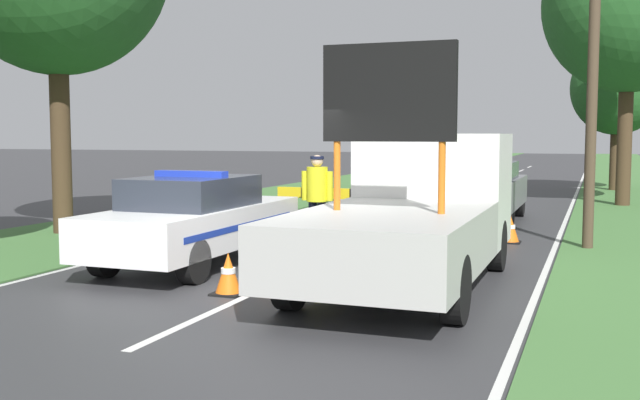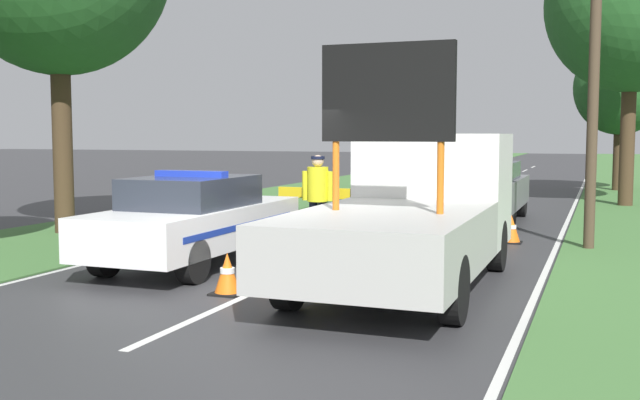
% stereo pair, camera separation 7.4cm
% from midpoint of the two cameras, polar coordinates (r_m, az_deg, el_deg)
% --- Properties ---
extents(ground_plane, '(160.00, 160.00, 0.00)m').
position_cam_midpoint_polar(ground_plane, '(10.62, -4.37, -6.83)').
color(ground_plane, '#333335').
extents(lane_markings, '(7.40, 61.61, 0.01)m').
position_cam_midpoint_polar(lane_markings, '(25.95, 10.91, 0.12)').
color(lane_markings, silver).
rests_on(lane_markings, ground).
extents(grass_verge_left, '(4.51, 120.00, 0.03)m').
position_cam_midpoint_polar(grass_verge_left, '(31.27, 1.27, 1.04)').
color(grass_verge_left, '#427038').
rests_on(grass_verge_left, ground).
extents(police_car, '(1.79, 4.71, 1.59)m').
position_cam_midpoint_polar(police_car, '(12.63, -9.30, -1.47)').
color(police_car, white).
rests_on(police_car, ground).
extents(work_truck, '(2.30, 5.71, 3.33)m').
position_cam_midpoint_polar(work_truck, '(11.00, 7.26, -0.89)').
color(work_truck, white).
rests_on(work_truck, ground).
extents(road_barrier, '(3.12, 0.08, 1.10)m').
position_cam_midpoint_polar(road_barrier, '(14.91, 2.50, 0.16)').
color(road_barrier, black).
rests_on(road_barrier, ground).
extents(police_officer, '(0.64, 0.41, 1.78)m').
position_cam_midpoint_polar(police_officer, '(14.44, -0.02, 0.58)').
color(police_officer, '#191E38').
rests_on(police_officer, ground).
extents(pedestrian_civilian, '(0.55, 0.35, 1.54)m').
position_cam_midpoint_polar(pedestrian_civilian, '(14.28, 5.39, -0.12)').
color(pedestrian_civilian, brown).
rests_on(pedestrian_civilian, ground).
extents(traffic_cone_near_police, '(0.41, 0.41, 0.58)m').
position_cam_midpoint_polar(traffic_cone_near_police, '(10.31, -6.87, -5.60)').
color(traffic_cone_near_police, black).
rests_on(traffic_cone_near_police, ground).
extents(traffic_cone_centre_front, '(0.41, 0.41, 0.57)m').
position_cam_midpoint_polar(traffic_cone_centre_front, '(15.53, 14.50, -2.16)').
color(traffic_cone_centre_front, black).
rests_on(traffic_cone_centre_front, ground).
extents(traffic_cone_near_truck, '(0.34, 0.34, 0.48)m').
position_cam_midpoint_polar(traffic_cone_near_truck, '(11.03, -3.99, -5.13)').
color(traffic_cone_near_truck, black).
rests_on(traffic_cone_near_truck, ground).
extents(traffic_cone_behind_barrier, '(0.36, 0.36, 0.50)m').
position_cam_midpoint_polar(traffic_cone_behind_barrier, '(13.60, 2.23, -3.16)').
color(traffic_cone_behind_barrier, black).
rests_on(traffic_cone_behind_barrier, ground).
extents(queued_car_suv_grey, '(1.83, 4.24, 1.50)m').
position_cam_midpoint_polar(queued_car_suv_grey, '(19.35, 12.48, 0.79)').
color(queued_car_suv_grey, slate).
rests_on(queued_car_suv_grey, ground).
extents(queued_car_hatch_blue, '(1.76, 4.59, 1.43)m').
position_cam_midpoint_polar(queued_car_hatch_blue, '(26.50, 6.72, 1.91)').
color(queued_car_hatch_blue, navy).
rests_on(queued_car_hatch_blue, ground).
extents(queued_car_wagon_maroon, '(1.83, 4.38, 1.51)m').
position_cam_midpoint_polar(queued_car_wagon_maroon, '(32.85, 9.84, 2.51)').
color(queued_car_wagon_maroon, maroon).
rests_on(queued_car_wagon_maroon, ground).
extents(roadside_tree_mid_left, '(3.48, 3.48, 5.82)m').
position_cam_midpoint_polar(roadside_tree_mid_left, '(31.19, 21.99, 7.94)').
color(roadside_tree_mid_left, '#42301E').
rests_on(roadside_tree_mid_left, ground).
extents(roadside_tree_mid_right, '(5.08, 5.08, 8.77)m').
position_cam_midpoint_polar(roadside_tree_mid_right, '(24.80, 22.77, 13.68)').
color(roadside_tree_mid_right, '#42301E').
rests_on(roadside_tree_mid_right, ground).
extents(utility_pole, '(1.20, 0.20, 8.40)m').
position_cam_midpoint_polar(utility_pole, '(15.11, 20.40, 12.83)').
color(utility_pole, '#473828').
rests_on(utility_pole, ground).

